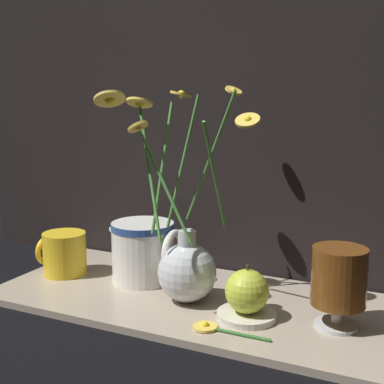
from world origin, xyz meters
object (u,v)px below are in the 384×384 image
at_px(yellow_mug, 65,253).
at_px(vase_with_flowers, 184,260).
at_px(ceramic_pitcher, 144,249).
at_px(orange_fruit, 247,291).
at_px(tea_glass, 339,279).

bearing_deg(yellow_mug, vase_with_flowers, -5.63).
xyz_separation_m(ceramic_pitcher, orange_fruit, (0.23, -0.08, -0.02)).
height_order(tea_glass, orange_fruit, tea_glass).
bearing_deg(orange_fruit, yellow_mug, 172.60).
height_order(vase_with_flowers, orange_fruit, vase_with_flowers).
bearing_deg(ceramic_pitcher, vase_with_flowers, -27.02).
xyz_separation_m(vase_with_flowers, yellow_mug, (-0.27, 0.03, -0.03)).
distance_m(ceramic_pitcher, orange_fruit, 0.24).
relative_size(ceramic_pitcher, tea_glass, 1.16).
bearing_deg(tea_glass, vase_with_flowers, -178.95).
distance_m(vase_with_flowers, yellow_mug, 0.27).
xyz_separation_m(vase_with_flowers, tea_glass, (0.25, 0.00, 0.01)).
distance_m(vase_with_flowers, ceramic_pitcher, 0.12).
bearing_deg(vase_with_flowers, ceramic_pitcher, 152.98).
height_order(yellow_mug, ceramic_pitcher, ceramic_pitcher).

